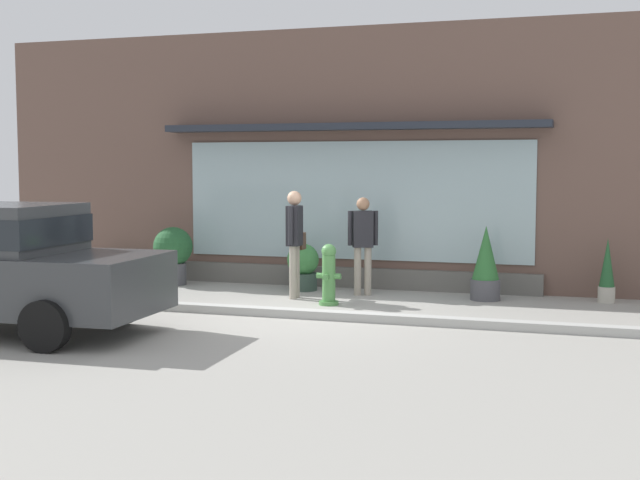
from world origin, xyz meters
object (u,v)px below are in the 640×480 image
(pedestrian_passerby, at_px, (363,238))
(potted_plant_window_center, at_px, (173,252))
(potted_plant_by_entrance, at_px, (303,266))
(potted_plant_trailing_edge, at_px, (114,263))
(potted_plant_window_right, at_px, (486,265))
(fire_hydrant, at_px, (329,275))
(pedestrian_with_handbag, at_px, (295,235))
(potted_plant_low_front, at_px, (607,272))

(pedestrian_passerby, height_order, potted_plant_window_center, pedestrian_passerby)
(pedestrian_passerby, bearing_deg, potted_plant_by_entrance, -34.30)
(potted_plant_window_center, relative_size, potted_plant_trailing_edge, 1.79)
(potted_plant_window_right, relative_size, potted_plant_trailing_edge, 2.04)
(fire_hydrant, relative_size, pedestrian_with_handbag, 0.54)
(potted_plant_window_right, bearing_deg, pedestrian_with_handbag, -165.89)
(pedestrian_with_handbag, bearing_deg, potted_plant_trailing_edge, 72.74)
(potted_plant_low_front, bearing_deg, fire_hydrant, -159.27)
(potted_plant_window_center, bearing_deg, fire_hydrant, -21.18)
(pedestrian_passerby, xyz_separation_m, potted_plant_window_right, (2.02, 0.11, -0.39))
(pedestrian_with_handbag, bearing_deg, potted_plant_by_entrance, 9.15)
(potted_plant_window_center, bearing_deg, potted_plant_window_right, -0.68)
(potted_plant_trailing_edge, bearing_deg, potted_plant_low_front, -0.50)
(pedestrian_with_handbag, bearing_deg, potted_plant_window_right, -77.32)
(potted_plant_by_entrance, bearing_deg, potted_plant_trailing_edge, 175.96)
(potted_plant_trailing_edge, distance_m, potted_plant_by_entrance, 3.92)
(potted_plant_window_right, bearing_deg, fire_hydrant, -151.32)
(potted_plant_trailing_edge, xyz_separation_m, potted_plant_by_entrance, (3.91, -0.28, 0.11))
(fire_hydrant, xyz_separation_m, pedestrian_with_handbag, (-0.73, 0.49, 0.56))
(potted_plant_low_front, bearing_deg, pedestrian_passerby, -173.65)
(potted_plant_window_center, distance_m, potted_plant_trailing_edge, 1.49)
(fire_hydrant, xyz_separation_m, potted_plant_window_center, (-3.38, 1.31, 0.13))
(potted_plant_low_front, distance_m, potted_plant_by_entrance, 5.04)
(pedestrian_with_handbag, distance_m, potted_plant_by_entrance, 1.08)
(pedestrian_with_handbag, distance_m, potted_plant_low_front, 5.01)
(pedestrian_passerby, distance_m, potted_plant_low_front, 3.94)
(potted_plant_window_right, relative_size, potted_plant_by_entrance, 1.48)
(fire_hydrant, bearing_deg, pedestrian_with_handbag, 146.21)
(fire_hydrant, relative_size, potted_plant_by_entrance, 1.17)
(potted_plant_trailing_edge, relative_size, potted_plant_by_entrance, 0.72)
(potted_plant_window_center, bearing_deg, potted_plant_by_entrance, 1.36)
(fire_hydrant, relative_size, pedestrian_passerby, 0.58)
(potted_plant_low_front, relative_size, potted_plant_window_center, 0.97)
(potted_plant_by_entrance, bearing_deg, potted_plant_low_front, 2.26)
(potted_plant_low_front, bearing_deg, potted_plant_by_entrance, -177.74)
(potted_plant_window_right, relative_size, potted_plant_low_front, 1.17)
(fire_hydrant, height_order, potted_plant_by_entrance, fire_hydrant)
(fire_hydrant, bearing_deg, potted_plant_trailing_edge, 161.12)
(fire_hydrant, height_order, potted_plant_low_front, potted_plant_low_front)
(pedestrian_passerby, relative_size, potted_plant_by_entrance, 2.01)
(pedestrian_passerby, height_order, potted_plant_by_entrance, pedestrian_passerby)
(pedestrian_with_handbag, relative_size, pedestrian_passerby, 1.07)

